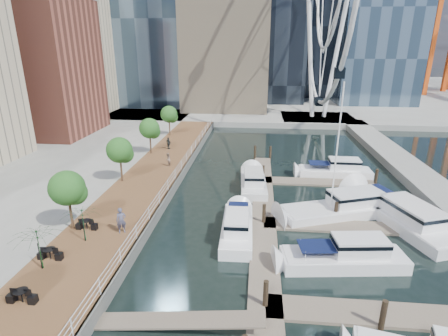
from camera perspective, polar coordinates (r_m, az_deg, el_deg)
ground at (r=23.06m, az=-1.22°, el=-18.15°), size 520.00×520.00×0.00m
boardwalk at (r=37.57m, az=-12.22°, el=-2.38°), size 6.00×60.00×1.00m
seawall at (r=36.79m, az=-7.76°, el=-2.58°), size 0.25×60.00×1.00m
land_far at (r=121.00m, az=4.65°, el=12.58°), size 200.00×114.00×1.00m
breakwater at (r=44.23m, az=28.95°, el=-1.12°), size 4.00×60.00×1.00m
pier at (r=72.46m, az=15.00°, el=7.69°), size 14.00×12.00×1.00m
railing at (r=36.45m, az=-7.98°, el=-1.07°), size 0.10×60.00×1.05m
floating_docks at (r=31.76m, az=15.53°, el=-6.76°), size 16.00×34.00×2.60m
street_trees at (r=36.32m, az=-16.72°, el=2.80°), size 2.60×42.60×4.60m
cafe_tables at (r=24.12m, az=-28.19°, el=-14.90°), size 2.50×13.70×0.74m
yacht_foreground at (r=25.75m, az=18.76°, el=-14.87°), size 9.25×3.44×2.15m
pedestrian_near at (r=26.89m, az=-16.44°, el=-8.22°), size 0.84×0.71×1.95m
pedestrian_mid at (r=40.66m, az=-9.17°, el=1.38°), size 0.68×0.82×1.55m
pedestrian_far at (r=47.67m, az=-9.04°, el=4.03°), size 1.00×0.80×1.59m
moored_yachts at (r=32.26m, az=18.15°, el=-7.58°), size 18.53×29.64×11.50m
cafe_seating at (r=24.17m, az=-27.44°, el=-12.15°), size 4.47×11.64×2.74m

